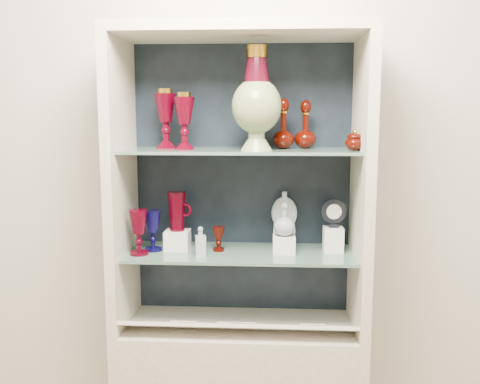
# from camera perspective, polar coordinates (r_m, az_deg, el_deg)

# --- Properties ---
(wall_back) EXTENTS (3.50, 0.02, 2.80)m
(wall_back) POSITION_cam_1_polar(r_m,az_deg,el_deg) (2.34, 0.33, 3.21)
(wall_back) COLOR beige
(wall_back) RESTS_ON ground
(cabinet_back_panel) EXTENTS (0.98, 0.02, 1.15)m
(cabinet_back_panel) POSITION_cam_1_polar(r_m,az_deg,el_deg) (2.32, 0.28, 1.29)
(cabinet_back_panel) COLOR black
(cabinet_back_panel) RESTS_ON cabinet_base
(cabinet_side_left) EXTENTS (0.04, 0.40, 1.15)m
(cabinet_side_left) POSITION_cam_1_polar(r_m,az_deg,el_deg) (2.21, -12.52, 0.75)
(cabinet_side_left) COLOR #BEB4A1
(cabinet_side_left) RESTS_ON cabinet_base
(cabinet_side_right) EXTENTS (0.04, 0.40, 1.15)m
(cabinet_side_right) POSITION_cam_1_polar(r_m,az_deg,el_deg) (2.15, 12.85, 0.55)
(cabinet_side_right) COLOR #BEB4A1
(cabinet_side_right) RESTS_ON cabinet_base
(cabinet_top_cap) EXTENTS (1.00, 0.40, 0.04)m
(cabinet_top_cap) POSITION_cam_1_polar(r_m,az_deg,el_deg) (2.13, -0.00, 16.71)
(cabinet_top_cap) COLOR #BEB4A1
(cabinet_top_cap) RESTS_ON cabinet_side_left
(shelf_lower) EXTENTS (0.92, 0.34, 0.01)m
(shelf_lower) POSITION_cam_1_polar(r_m,az_deg,el_deg) (2.20, 0.03, -6.52)
(shelf_lower) COLOR slate
(shelf_lower) RESTS_ON cabinet_side_left
(shelf_upper) EXTENTS (0.92, 0.34, 0.01)m
(shelf_upper) POSITION_cam_1_polar(r_m,az_deg,el_deg) (2.14, 0.03, 4.44)
(shelf_upper) COLOR slate
(shelf_upper) RESTS_ON cabinet_side_left
(label_ledge) EXTENTS (0.92, 0.17, 0.09)m
(label_ledge) POSITION_cam_1_polar(r_m,az_deg,el_deg) (2.17, -0.18, -14.18)
(label_ledge) COLOR #BEB4A1
(label_ledge) RESTS_ON cabinet_base
(label_card_0) EXTENTS (0.10, 0.06, 0.03)m
(label_card_0) POSITION_cam_1_polar(r_m,az_deg,el_deg) (2.16, 0.32, -13.82)
(label_card_0) COLOR white
(label_card_0) RESTS_ON label_ledge
(label_card_1) EXTENTS (0.10, 0.06, 0.03)m
(label_card_1) POSITION_cam_1_polar(r_m,az_deg,el_deg) (2.16, 7.73, -13.86)
(label_card_1) COLOR white
(label_card_1) RESTS_ON label_ledge
(label_card_2) EXTENTS (0.10, 0.06, 0.03)m
(label_card_2) POSITION_cam_1_polar(r_m,az_deg,el_deg) (2.18, -5.95, -13.61)
(label_card_2) COLOR white
(label_card_2) RESTS_ON label_ledge
(label_card_3) EXTENTS (0.10, 0.06, 0.03)m
(label_card_3) POSITION_cam_1_polar(r_m,az_deg,el_deg) (2.16, -1.02, -13.79)
(label_card_3) COLOR white
(label_card_3) RESTS_ON label_ledge
(pedestal_lamp_left) EXTENTS (0.10, 0.10, 0.24)m
(pedestal_lamp_left) POSITION_cam_1_polar(r_m,az_deg,el_deg) (2.21, -7.93, 7.75)
(pedestal_lamp_left) COLOR #4B000F
(pedestal_lamp_left) RESTS_ON shelf_upper
(pedestal_lamp_right) EXTENTS (0.10, 0.10, 0.22)m
(pedestal_lamp_right) POSITION_cam_1_polar(r_m,az_deg,el_deg) (2.14, -5.95, 7.55)
(pedestal_lamp_right) COLOR #4B000F
(pedestal_lamp_right) RESTS_ON shelf_upper
(enamel_urn) EXTENTS (0.20, 0.20, 0.39)m
(enamel_urn) POSITION_cam_1_polar(r_m,az_deg,el_deg) (2.06, 1.79, 9.92)
(enamel_urn) COLOR #0A480F
(enamel_urn) RESTS_ON shelf_upper
(ruby_decanter_a) EXTENTS (0.09, 0.09, 0.22)m
(ruby_decanter_a) POSITION_cam_1_polar(r_m,az_deg,el_deg) (2.15, 4.66, 7.59)
(ruby_decanter_a) COLOR #410800
(ruby_decanter_a) RESTS_ON shelf_upper
(ruby_decanter_b) EXTENTS (0.11, 0.11, 0.21)m
(ruby_decanter_b) POSITION_cam_1_polar(r_m,az_deg,el_deg) (2.18, 7.00, 7.33)
(ruby_decanter_b) COLOR #410800
(ruby_decanter_b) RESTS_ON shelf_upper
(lidded_bowl) EXTENTS (0.08, 0.08, 0.08)m
(lidded_bowl) POSITION_cam_1_polar(r_m,az_deg,el_deg) (2.09, 12.12, 5.45)
(lidded_bowl) COLOR #410800
(lidded_bowl) RESTS_ON shelf_upper
(cobalt_goblet) EXTENTS (0.09, 0.09, 0.17)m
(cobalt_goblet) POSITION_cam_1_polar(r_m,az_deg,el_deg) (2.23, -9.28, -4.12)
(cobalt_goblet) COLOR #08063A
(cobalt_goblet) RESTS_ON shelf_lower
(ruby_goblet_tall) EXTENTS (0.08, 0.08, 0.18)m
(ruby_goblet_tall) POSITION_cam_1_polar(r_m,az_deg,el_deg) (2.18, -10.75, -4.25)
(ruby_goblet_tall) COLOR #4B000F
(ruby_goblet_tall) RESTS_ON shelf_lower
(ruby_goblet_small) EXTENTS (0.06, 0.06, 0.10)m
(ruby_goblet_small) POSITION_cam_1_polar(r_m,az_deg,el_deg) (2.20, -2.30, -5.02)
(ruby_goblet_small) COLOR #410800
(ruby_goblet_small) RESTS_ON shelf_lower
(riser_ruby_pitcher) EXTENTS (0.10, 0.10, 0.08)m
(riser_ruby_pitcher) POSITION_cam_1_polar(r_m,az_deg,el_deg) (2.25, -6.68, -5.09)
(riser_ruby_pitcher) COLOR silver
(riser_ruby_pitcher) RESTS_ON shelf_lower
(ruby_pitcher) EXTENTS (0.14, 0.11, 0.16)m
(ruby_pitcher) POSITION_cam_1_polar(r_m,az_deg,el_deg) (2.22, -6.73, -2.06)
(ruby_pitcher) COLOR #4B000F
(ruby_pitcher) RESTS_ON riser_ruby_pitcher
(clear_square_bottle) EXTENTS (0.05, 0.05, 0.12)m
(clear_square_bottle) POSITION_cam_1_polar(r_m,az_deg,el_deg) (2.14, -4.23, -5.24)
(clear_square_bottle) COLOR #919EAA
(clear_square_bottle) RESTS_ON shelf_lower
(riser_flat_flask) EXTENTS (0.09, 0.09, 0.09)m
(riser_flat_flask) POSITION_cam_1_polar(r_m,az_deg,el_deg) (2.28, 4.71, -4.71)
(riser_flat_flask) COLOR silver
(riser_flat_flask) RESTS_ON shelf_lower
(flat_flask) EXTENTS (0.11, 0.05, 0.15)m
(flat_flask) POSITION_cam_1_polar(r_m,az_deg,el_deg) (2.26, 4.75, -1.73)
(flat_flask) COLOR silver
(flat_flask) RESTS_ON riser_flat_flask
(riser_clear_round_decanter) EXTENTS (0.09, 0.09, 0.07)m
(riser_clear_round_decanter) POSITION_cam_1_polar(r_m,az_deg,el_deg) (2.18, 4.72, -5.58)
(riser_clear_round_decanter) COLOR silver
(riser_clear_round_decanter) RESTS_ON shelf_lower
(clear_round_decanter) EXTENTS (0.10, 0.10, 0.13)m
(clear_round_decanter) POSITION_cam_1_polar(r_m,az_deg,el_deg) (2.16, 4.75, -2.99)
(clear_round_decanter) COLOR #919EAA
(clear_round_decanter) RESTS_ON riser_clear_round_decanter
(riser_cameo_medallion) EXTENTS (0.08, 0.08, 0.10)m
(riser_cameo_medallion) POSITION_cam_1_polar(r_m,az_deg,el_deg) (2.23, 9.90, -4.99)
(riser_cameo_medallion) COLOR silver
(riser_cameo_medallion) RESTS_ON shelf_lower
(cameo_medallion) EXTENTS (0.11, 0.05, 0.12)m
(cameo_medallion) POSITION_cam_1_polar(r_m,az_deg,el_deg) (2.21, 9.97, -2.20)
(cameo_medallion) COLOR black
(cameo_medallion) RESTS_ON riser_cameo_medallion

